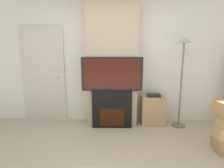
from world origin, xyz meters
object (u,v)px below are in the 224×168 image
at_px(television, 112,74).
at_px(floor_lamp, 183,61).
at_px(media_stand, 153,110).
at_px(fireplace, 112,109).

bearing_deg(television, floor_lamp, 3.08).
bearing_deg(media_stand, floor_lamp, -8.76).
distance_m(television, floor_lamp, 1.39).
bearing_deg(television, media_stand, 10.33).
height_order(television, floor_lamp, floor_lamp).
distance_m(television, media_stand, 1.15).
bearing_deg(media_stand, fireplace, -169.80).
xyz_separation_m(fireplace, television, (0.00, -0.00, 0.71)).
distance_m(floor_lamp, media_stand, 1.15).
xyz_separation_m(fireplace, media_stand, (0.84, 0.15, -0.06)).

